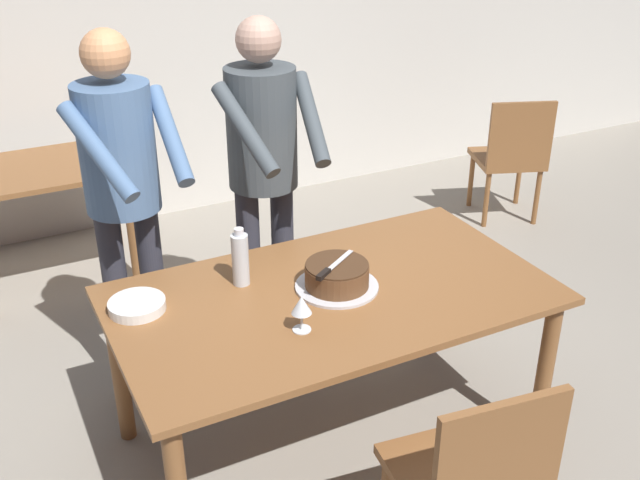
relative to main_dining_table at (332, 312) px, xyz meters
The scene contains 13 objects.
ground_plane 0.66m from the main_dining_table, ahead, with size 14.00×14.00×0.00m, color gray.
back_wall 2.81m from the main_dining_table, 90.00° to the left, with size 10.00×0.12×2.70m, color beige.
main_dining_table is the anchor object (origin of this frame).
cake_on_platter 0.15m from the main_dining_table, 34.31° to the left, with size 0.34×0.34×0.11m.
cake_knife 0.21m from the main_dining_table, 148.75° to the right, with size 0.24×0.17×0.02m.
plate_stack 0.77m from the main_dining_table, 162.95° to the left, with size 0.22×0.22×0.04m.
wine_glass_near 0.35m from the main_dining_table, 140.09° to the right, with size 0.08×0.08×0.14m.
water_bottle 0.43m from the main_dining_table, 141.87° to the left, with size 0.07×0.07×0.25m.
person_cutting_cake 0.82m from the main_dining_table, 88.71° to the left, with size 0.47×0.56×1.72m.
person_standing_beside 1.05m from the main_dining_table, 130.30° to the left, with size 0.46×0.57×1.72m.
chair_near_side 0.89m from the main_dining_table, 86.04° to the right, with size 0.49×0.49×0.90m.
background_table 2.19m from the main_dining_table, 112.26° to the left, with size 1.00×0.70×0.74m.
background_chair_1 2.64m from the main_dining_table, 33.89° to the left, with size 0.57×0.57×0.90m.
Camera 1 is at (-1.21, -2.27, 2.28)m, focal length 41.81 mm.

